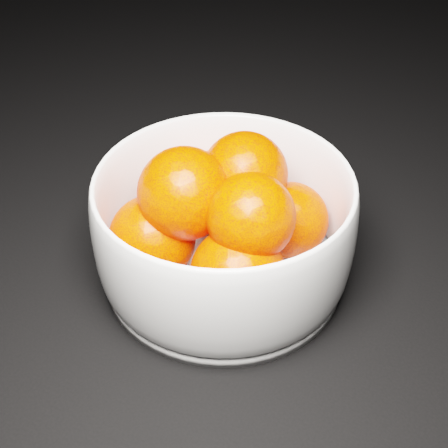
% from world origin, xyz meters
% --- Properties ---
extents(ground, '(3.00, 3.00, 0.00)m').
position_xyz_m(ground, '(0.00, 0.00, 0.00)').
color(ground, black).
rests_on(ground, ground).
extents(bowl, '(0.21, 0.21, 0.10)m').
position_xyz_m(bowl, '(-0.08, 0.12, 0.05)').
color(bowl, white).
rests_on(bowl, ground).
extents(orange_pile, '(0.16, 0.16, 0.11)m').
position_xyz_m(orange_pile, '(-0.08, 0.12, 0.06)').
color(orange_pile, '#FF2F00').
rests_on(orange_pile, bowl).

